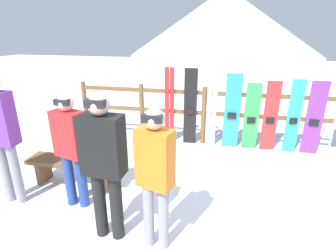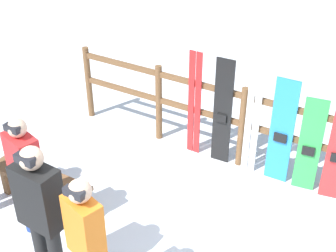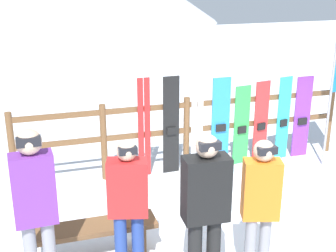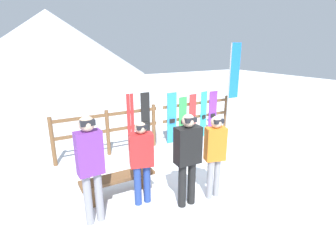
% 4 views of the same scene
% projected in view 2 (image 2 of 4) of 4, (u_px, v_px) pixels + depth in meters
% --- Properties ---
extents(fence, '(5.48, 0.10, 1.22)m').
position_uv_depth(fence, '(243.00, 121.00, 6.36)').
color(fence, brown).
rests_on(fence, ground).
extents(bench, '(1.42, 0.36, 0.43)m').
position_uv_depth(bench, '(41.00, 182.00, 5.86)').
color(bench, brown).
rests_on(bench, ground).
extents(person_orange, '(0.41, 0.30, 1.61)m').
position_uv_depth(person_orange, '(86.00, 239.00, 4.17)').
color(person_orange, gray).
rests_on(person_orange, ground).
extents(person_red, '(0.46, 0.33, 1.56)m').
position_uv_depth(person_red, '(26.00, 171.00, 5.10)').
color(person_red, navy).
rests_on(person_red, ground).
extents(person_black, '(0.46, 0.27, 1.72)m').
position_uv_depth(person_black, '(41.00, 210.00, 4.43)').
color(person_black, black).
rests_on(person_black, ground).
extents(ski_pair_red, '(0.20, 0.02, 1.60)m').
position_uv_depth(ski_pair_red, '(194.00, 104.00, 6.59)').
color(ski_pair_red, red).
rests_on(ski_pair_red, ground).
extents(snowboard_black_stripe, '(0.27, 0.06, 1.59)m').
position_uv_depth(snowboard_black_stripe, '(222.00, 113.00, 6.40)').
color(snowboard_black_stripe, black).
rests_on(snowboard_black_stripe, ground).
extents(ski_pair_white, '(0.19, 0.02, 1.79)m').
position_uv_depth(ski_pair_white, '(253.00, 114.00, 6.15)').
color(ski_pair_white, white).
rests_on(ski_pair_white, ground).
extents(snowboard_blue, '(0.31, 0.06, 1.52)m').
position_uv_depth(snowboard_blue, '(281.00, 132.00, 6.05)').
color(snowboard_blue, '#288CE0').
rests_on(snowboard_blue, ground).
extents(snowboard_green, '(0.29, 0.09, 1.35)m').
position_uv_depth(snowboard_green, '(310.00, 146.00, 5.93)').
color(snowboard_green, green).
rests_on(snowboard_green, ground).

